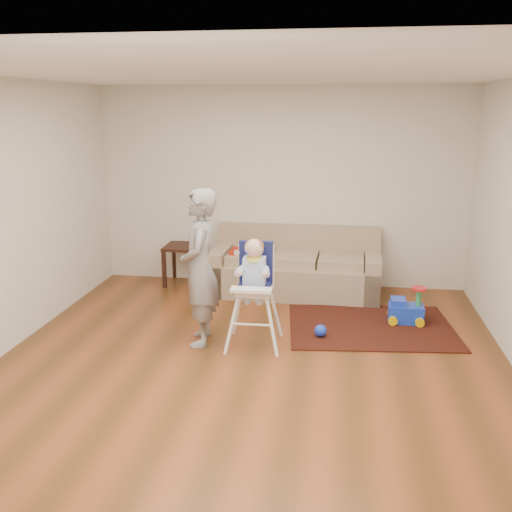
# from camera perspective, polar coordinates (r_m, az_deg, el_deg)

# --- Properties ---
(ground) EXTENTS (5.50, 5.50, 0.00)m
(ground) POSITION_cam_1_polar(r_m,az_deg,el_deg) (5.57, -0.62, -11.05)
(ground) COLOR #543115
(ground) RESTS_ON ground
(room_envelope) EXTENTS (5.04, 5.52, 2.72)m
(room_envelope) POSITION_cam_1_polar(r_m,az_deg,el_deg) (5.56, 0.19, 9.08)
(room_envelope) COLOR beige
(room_envelope) RESTS_ON ground
(sofa) EXTENTS (2.23, 0.97, 0.85)m
(sofa) POSITION_cam_1_polar(r_m,az_deg,el_deg) (7.54, 3.94, -0.62)
(sofa) COLOR gray
(sofa) RESTS_ON ground
(side_table) EXTENTS (0.55, 0.55, 0.55)m
(side_table) POSITION_cam_1_polar(r_m,az_deg,el_deg) (8.05, -6.97, -0.81)
(side_table) COLOR black
(side_table) RESTS_ON ground
(area_rug) EXTENTS (1.96, 1.55, 0.01)m
(area_rug) POSITION_cam_1_polar(r_m,az_deg,el_deg) (6.63, 11.41, -6.92)
(area_rug) COLOR black
(area_rug) RESTS_ON ground
(ride_on_toy) EXTENTS (0.40, 0.29, 0.43)m
(ride_on_toy) POSITION_cam_1_polar(r_m,az_deg,el_deg) (6.77, 14.80, -4.69)
(ride_on_toy) COLOR blue
(ride_on_toy) RESTS_ON area_rug
(toy_ball) EXTENTS (0.13, 0.13, 0.13)m
(toy_ball) POSITION_cam_1_polar(r_m,az_deg,el_deg) (6.23, 6.46, -7.43)
(toy_ball) COLOR blue
(toy_ball) RESTS_ON area_rug
(high_chair) EXTENTS (0.54, 0.54, 1.15)m
(high_chair) POSITION_cam_1_polar(r_m,az_deg,el_deg) (5.86, -0.18, -3.90)
(high_chair) COLOR white
(high_chair) RESTS_ON ground
(adult) EXTENTS (0.49, 0.65, 1.64)m
(adult) POSITION_cam_1_polar(r_m,az_deg,el_deg) (5.87, -5.64, -1.20)
(adult) COLOR gray
(adult) RESTS_ON ground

